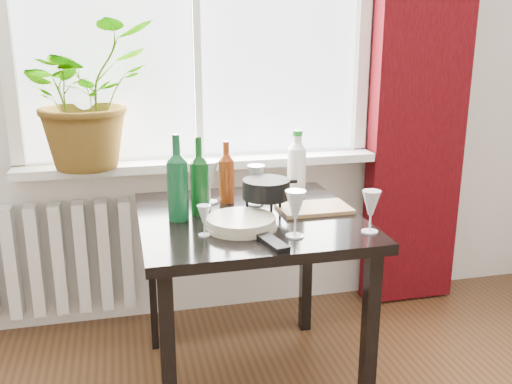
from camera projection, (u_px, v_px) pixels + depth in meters
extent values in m
cube|color=white|center=(201.00, 162.00, 2.75)|extent=(1.72, 0.20, 0.04)
cube|color=#360409|center=(422.00, 60.00, 2.84)|extent=(0.50, 0.12, 2.56)
cube|color=silver|center=(48.00, 260.00, 2.73)|extent=(0.80, 0.10, 0.55)
cube|color=black|center=(249.00, 220.00, 2.24)|extent=(0.85, 0.85, 0.04)
cube|color=black|center=(168.00, 366.00, 1.92)|extent=(0.05, 0.05, 0.70)
cube|color=black|center=(154.00, 278.00, 2.60)|extent=(0.05, 0.05, 0.70)
cube|color=black|center=(369.00, 340.00, 2.08)|extent=(0.05, 0.05, 0.70)
cube|color=black|center=(306.00, 263.00, 2.76)|extent=(0.05, 0.05, 0.70)
imported|color=#26751F|center=(85.00, 95.00, 2.49)|extent=(0.77, 0.75, 0.64)
cylinder|color=beige|center=(241.00, 223.00, 2.08)|extent=(0.29, 0.29, 0.04)
cube|color=black|center=(272.00, 242.00, 1.93)|extent=(0.09, 0.18, 0.02)
cube|color=#977144|center=(314.00, 208.00, 2.30)|extent=(0.29, 0.19, 0.02)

